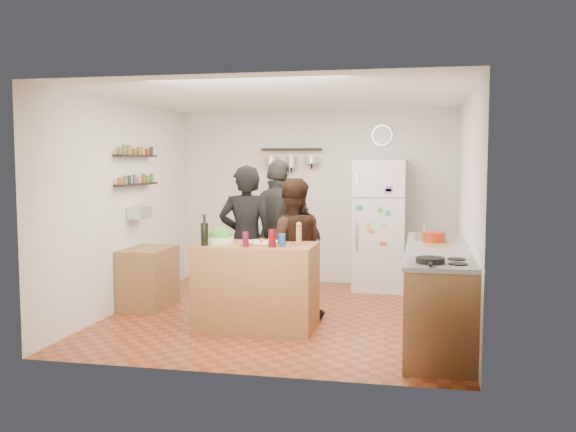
% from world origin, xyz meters
% --- Properties ---
extents(room_shell, '(4.20, 4.20, 4.20)m').
position_xyz_m(room_shell, '(0.00, 0.39, 1.25)').
color(room_shell, brown).
rests_on(room_shell, ground).
extents(prep_island, '(1.25, 0.72, 0.91)m').
position_xyz_m(prep_island, '(-0.19, -0.63, 0.46)').
color(prep_island, '#986237').
rests_on(prep_island, floor).
extents(pizza_board, '(0.42, 0.34, 0.02)m').
position_xyz_m(pizza_board, '(-0.11, -0.65, 0.92)').
color(pizza_board, brown).
rests_on(pizza_board, prep_island).
extents(pizza, '(0.34, 0.34, 0.02)m').
position_xyz_m(pizza, '(-0.11, -0.65, 0.94)').
color(pizza, beige).
rests_on(pizza, pizza_board).
extents(salad_bowl, '(0.30, 0.30, 0.06)m').
position_xyz_m(salad_bowl, '(-0.61, -0.58, 0.94)').
color(salad_bowl, silver).
rests_on(salad_bowl, prep_island).
extents(wine_bottle, '(0.08, 0.08, 0.24)m').
position_xyz_m(wine_bottle, '(-0.69, -0.85, 1.03)').
color(wine_bottle, black).
rests_on(wine_bottle, prep_island).
extents(wine_glass_near, '(0.06, 0.06, 0.16)m').
position_xyz_m(wine_glass_near, '(-0.24, -0.87, 0.99)').
color(wine_glass_near, '#5F0824').
rests_on(wine_glass_near, prep_island).
extents(wine_glass_far, '(0.08, 0.08, 0.19)m').
position_xyz_m(wine_glass_far, '(0.03, -0.83, 1.00)').
color(wine_glass_far, '#5F080B').
rests_on(wine_glass_far, prep_island).
extents(pepper_mill, '(0.06, 0.06, 0.19)m').
position_xyz_m(pepper_mill, '(0.26, -0.58, 1.01)').
color(pepper_mill, '#A47944').
rests_on(pepper_mill, prep_island).
extents(salt_canister, '(0.08, 0.08, 0.13)m').
position_xyz_m(salt_canister, '(0.11, -0.75, 0.97)').
color(salt_canister, '#1A4192').
rests_on(salt_canister, prep_island).
extents(person_left, '(0.70, 0.52, 1.74)m').
position_xyz_m(person_left, '(-0.46, -0.06, 0.87)').
color(person_left, black).
rests_on(person_left, floor).
extents(person_center, '(0.90, 0.78, 1.60)m').
position_xyz_m(person_center, '(0.08, -0.10, 0.80)').
color(person_center, black).
rests_on(person_center, floor).
extents(person_back, '(1.13, 0.67, 1.81)m').
position_xyz_m(person_back, '(-0.16, 0.35, 0.90)').
color(person_back, '#2C2A27').
rests_on(person_back, floor).
extents(counter_run, '(0.63, 2.63, 0.90)m').
position_xyz_m(counter_run, '(1.70, -0.55, 0.45)').
color(counter_run, '#9E7042').
rests_on(counter_run, floor).
extents(stove_top, '(0.60, 0.62, 0.02)m').
position_xyz_m(stove_top, '(1.70, -1.50, 0.91)').
color(stove_top, white).
rests_on(stove_top, counter_run).
extents(skillet, '(0.25, 0.25, 0.05)m').
position_xyz_m(skillet, '(1.60, -1.60, 0.94)').
color(skillet, black).
rests_on(skillet, stove_top).
extents(sink, '(0.50, 0.80, 0.03)m').
position_xyz_m(sink, '(1.70, 0.30, 0.92)').
color(sink, silver).
rests_on(sink, counter_run).
extents(cutting_board, '(0.30, 0.40, 0.02)m').
position_xyz_m(cutting_board, '(1.70, -0.41, 0.91)').
color(cutting_board, olive).
rests_on(cutting_board, counter_run).
extents(red_bowl, '(0.25, 0.25, 0.11)m').
position_xyz_m(red_bowl, '(1.65, -0.12, 0.97)').
color(red_bowl, '#A02912').
rests_on(red_bowl, counter_run).
extents(fridge, '(0.70, 0.68, 1.80)m').
position_xyz_m(fridge, '(0.95, 1.75, 0.90)').
color(fridge, white).
rests_on(fridge, floor).
extents(wall_clock, '(0.30, 0.03, 0.30)m').
position_xyz_m(wall_clock, '(0.95, 2.08, 2.15)').
color(wall_clock, silver).
rests_on(wall_clock, back_wall).
extents(spice_shelf_lower, '(0.12, 1.00, 0.02)m').
position_xyz_m(spice_shelf_lower, '(-1.93, 0.20, 1.50)').
color(spice_shelf_lower, black).
rests_on(spice_shelf_lower, left_wall).
extents(spice_shelf_upper, '(0.12, 1.00, 0.02)m').
position_xyz_m(spice_shelf_upper, '(-1.93, 0.20, 1.85)').
color(spice_shelf_upper, black).
rests_on(spice_shelf_upper, left_wall).
extents(produce_basket, '(0.18, 0.35, 0.14)m').
position_xyz_m(produce_basket, '(-1.90, 0.20, 1.15)').
color(produce_basket, silver).
rests_on(produce_basket, left_wall).
extents(side_table, '(0.50, 0.80, 0.73)m').
position_xyz_m(side_table, '(-1.74, 0.07, 0.36)').
color(side_table, olive).
rests_on(side_table, floor).
extents(pot_rack, '(0.90, 0.04, 0.04)m').
position_xyz_m(pot_rack, '(-0.35, 2.00, 1.95)').
color(pot_rack, black).
rests_on(pot_rack, back_wall).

